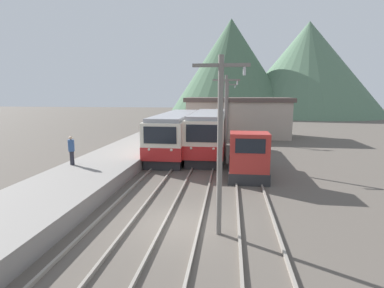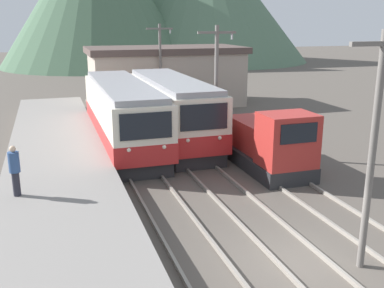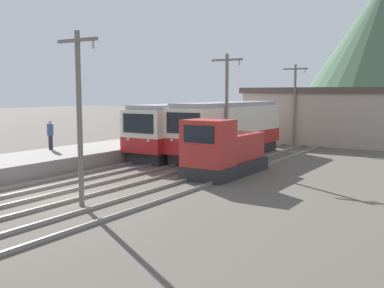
{
  "view_description": "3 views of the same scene",
  "coord_description": "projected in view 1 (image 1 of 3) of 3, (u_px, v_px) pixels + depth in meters",
  "views": [
    {
      "loc": [
        2.06,
        -11.31,
        5.28
      ],
      "look_at": [
        -0.56,
        9.05,
        1.79
      ],
      "focal_mm": 28.0,
      "sensor_mm": 36.0,
      "label": 1
    },
    {
      "loc": [
        -6.39,
        -10.06,
        6.79
      ],
      "look_at": [
        -0.51,
        8.23,
        1.51
      ],
      "focal_mm": 42.0,
      "sensor_mm": 36.0,
      "label": 2
    },
    {
      "loc": [
        14.33,
        -12.56,
        4.31
      ],
      "look_at": [
        0.91,
        8.51,
        1.46
      ],
      "focal_mm": 42.0,
      "sensor_mm": 36.0,
      "label": 3
    }
  ],
  "objects": [
    {
      "name": "mountain_backdrop",
      "position": [
        276.0,
        69.0,
        72.34
      ],
      "size": [
        51.51,
        36.7,
        22.52
      ],
      "color": "#47664C",
      "rests_on": "ground"
    },
    {
      "name": "station_building",
      "position": [
        238.0,
        117.0,
        36.85
      ],
      "size": [
        12.6,
        6.3,
        4.76
      ],
      "color": "#AD9E8E",
      "rests_on": "ground"
    },
    {
      "name": "catenary_mast_mid",
      "position": [
        226.0,
        116.0,
        22.24
      ],
      "size": [
        2.0,
        0.2,
        6.59
      ],
      "color": "slate",
      "rests_on": "ground"
    },
    {
      "name": "catenary_mast_far",
      "position": [
        228.0,
        108.0,
        33.69
      ],
      "size": [
        2.0,
        0.2,
        6.59
      ],
      "color": "slate",
      "rests_on": "ground"
    },
    {
      "name": "platform_left",
      "position": [
        35.0,
        207.0,
        12.92
      ],
      "size": [
        4.5,
        54.0,
        0.84
      ],
      "primitive_type": "cube",
      "color": "gray",
      "rests_on": "ground"
    },
    {
      "name": "catenary_mast_near",
      "position": [
        220.0,
        140.0,
        10.78
      ],
      "size": [
        2.0,
        0.2,
        6.59
      ],
      "color": "slate",
      "rests_on": "ground"
    },
    {
      "name": "commuter_train_left",
      "position": [
        177.0,
        135.0,
        26.25
      ],
      "size": [
        2.84,
        12.63,
        3.57
      ],
      "color": "#28282B",
      "rests_on": "ground"
    },
    {
      "name": "track_center",
      "position": [
        182.0,
        223.0,
        12.16
      ],
      "size": [
        1.54,
        60.0,
        0.14
      ],
      "color": "gray",
      "rests_on": "ground"
    },
    {
      "name": "shunting_locomotive",
      "position": [
        247.0,
        157.0,
        19.43
      ],
      "size": [
        2.4,
        5.67,
        3.0
      ],
      "color": "#28282B",
      "rests_on": "ground"
    },
    {
      "name": "track_right",
      "position": [
        257.0,
        227.0,
        11.79
      ],
      "size": [
        1.54,
        60.0,
        0.14
      ],
      "color": "gray",
      "rests_on": "ground"
    },
    {
      "name": "track_left",
      "position": [
        116.0,
        219.0,
        12.52
      ],
      "size": [
        1.54,
        60.0,
        0.14
      ],
      "color": "gray",
      "rests_on": "ground"
    },
    {
      "name": "person_on_platform",
      "position": [
        71.0,
        149.0,
        18.62
      ],
      "size": [
        0.38,
        0.38,
        1.82
      ],
      "color": "#282833",
      "rests_on": "platform_left"
    },
    {
      "name": "ground_plane",
      "position": [
        177.0,
        224.0,
        12.2
      ],
      "size": [
        200.0,
        200.0,
        0.0
      ],
      "primitive_type": "plane",
      "color": "#564F47"
    },
    {
      "name": "commuter_train_center",
      "position": [
        208.0,
        135.0,
        25.78
      ],
      "size": [
        2.84,
        11.22,
        3.69
      ],
      "color": "#28282B",
      "rests_on": "ground"
    }
  ]
}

